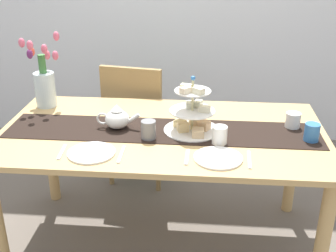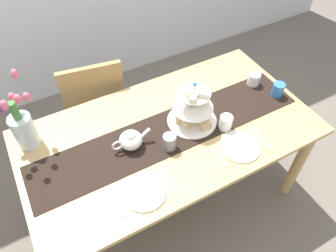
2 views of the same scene
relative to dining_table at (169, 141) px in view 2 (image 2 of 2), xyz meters
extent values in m
plane|color=#6B6056|center=(0.00, 0.00, -0.64)|extent=(8.00, 8.00, 0.00)
cube|color=tan|center=(0.00, 0.00, 0.08)|extent=(1.74, 0.94, 0.03)
cylinder|color=tan|center=(0.80, -0.40, -0.29)|extent=(0.07, 0.07, 0.71)
cylinder|color=tan|center=(-0.80, 0.40, -0.29)|extent=(0.07, 0.07, 0.71)
cylinder|color=tan|center=(0.80, 0.40, -0.29)|extent=(0.07, 0.07, 0.71)
cylinder|color=olive|center=(-0.03, 0.92, -0.44)|extent=(0.04, 0.04, 0.41)
cylinder|color=olive|center=(-0.39, 0.97, -0.44)|extent=(0.04, 0.04, 0.41)
cylinder|color=olive|center=(-0.09, 0.56, -0.44)|extent=(0.04, 0.04, 0.41)
cylinder|color=olive|center=(-0.44, 0.62, -0.44)|extent=(0.04, 0.04, 0.41)
cube|color=#389356|center=(-0.24, 0.77, -0.21)|extent=(0.48, 0.48, 0.05)
cube|color=olive|center=(-0.27, 0.58, 0.04)|extent=(0.42, 0.10, 0.45)
cube|color=black|center=(0.00, -0.01, 0.10)|extent=(1.67, 0.33, 0.00)
cylinder|color=beige|center=(0.16, 0.00, 0.24)|extent=(0.01, 0.01, 0.28)
cylinder|color=white|center=(0.16, 0.00, 0.10)|extent=(0.30, 0.30, 0.01)
cylinder|color=white|center=(0.16, 0.00, 0.21)|extent=(0.24, 0.24, 0.01)
cylinder|color=white|center=(0.16, 0.00, 0.32)|extent=(0.19, 0.19, 0.01)
cube|color=#EABA86|center=(0.22, 0.01, 0.13)|extent=(0.08, 0.07, 0.05)
cube|color=beige|center=(0.17, 0.07, 0.13)|extent=(0.07, 0.07, 0.05)
cube|color=beige|center=(0.09, 0.04, 0.12)|extent=(0.07, 0.07, 0.04)
cube|color=#E4C384|center=(0.11, -0.02, 0.13)|extent=(0.07, 0.07, 0.05)
cube|color=#DBB98A|center=(0.19, -0.08, 0.13)|extent=(0.06, 0.07, 0.04)
cube|color=#F2E6BE|center=(0.22, -0.02, 0.23)|extent=(0.06, 0.05, 0.03)
cube|color=beige|center=(0.18, 0.06, 0.23)|extent=(0.05, 0.06, 0.03)
cube|color=silver|center=(0.14, 0.04, 0.23)|extent=(0.04, 0.06, 0.03)
cube|color=#F0EAB9|center=(0.12, 0.00, 0.34)|extent=(0.06, 0.05, 0.03)
cube|color=beige|center=(0.12, -0.05, 0.34)|extent=(0.06, 0.07, 0.03)
cube|color=beige|center=(0.19, -0.05, 0.34)|extent=(0.07, 0.06, 0.03)
sphere|color=#3370B7|center=(0.16, 0.00, 0.39)|extent=(0.02, 0.02, 0.02)
ellipsoid|color=white|center=(-0.24, 0.00, 0.15)|extent=(0.13, 0.13, 0.10)
cone|color=white|center=(-0.24, 0.00, 0.22)|extent=(0.06, 0.06, 0.04)
cylinder|color=white|center=(-0.15, 0.00, 0.16)|extent=(0.07, 0.02, 0.06)
torus|color=white|center=(-0.32, 0.00, 0.15)|extent=(0.07, 0.01, 0.07)
cylinder|color=silver|center=(-0.74, 0.30, 0.20)|extent=(0.12, 0.12, 0.21)
cylinder|color=#3D7538|center=(-0.74, 0.30, 0.36)|extent=(0.04, 0.04, 0.12)
ellipsoid|color=#E5607A|center=(-0.66, 0.31, 0.41)|extent=(0.04, 0.04, 0.06)
ellipsoid|color=#E5607A|center=(-0.67, 0.39, 0.51)|extent=(0.04, 0.04, 0.06)
ellipsoid|color=#E5607A|center=(-0.73, 0.36, 0.40)|extent=(0.04, 0.04, 0.06)
ellipsoid|color=#E5607A|center=(-0.76, 0.20, 0.49)|extent=(0.04, 0.04, 0.06)
ellipsoid|color=#E5607A|center=(-0.70, 0.25, 0.46)|extent=(0.04, 0.04, 0.06)
cylinder|color=white|center=(0.70, 0.09, 0.14)|extent=(0.08, 0.08, 0.08)
cylinder|color=white|center=(-0.31, -0.30, 0.10)|extent=(0.23, 0.23, 0.01)
cube|color=silver|center=(-0.46, -0.30, 0.10)|extent=(0.03, 0.15, 0.01)
cube|color=silver|center=(-0.17, -0.30, 0.10)|extent=(0.02, 0.17, 0.01)
cylinder|color=white|center=(0.29, -0.30, 0.10)|extent=(0.23, 0.23, 0.01)
cube|color=silver|center=(0.15, -0.30, 0.10)|extent=(0.02, 0.15, 0.01)
cube|color=silver|center=(0.44, -0.30, 0.10)|extent=(0.02, 0.17, 0.01)
cylinder|color=slate|center=(-0.06, -0.11, 0.15)|extent=(0.08, 0.08, 0.09)
cylinder|color=white|center=(0.30, -0.14, 0.14)|extent=(0.08, 0.08, 0.09)
cylinder|color=#3370B7|center=(0.76, -0.07, 0.14)|extent=(0.08, 0.08, 0.09)
camera|label=1|loc=(0.21, -2.09, 1.06)|focal=46.04mm
camera|label=2|loc=(-0.61, -1.09, 1.53)|focal=34.24mm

